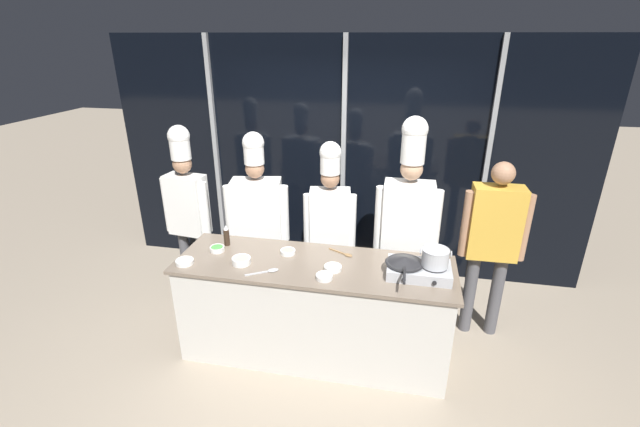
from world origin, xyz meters
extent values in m
plane|color=gray|center=(0.00, 0.00, 0.00)|extent=(24.00, 24.00, 0.00)
cube|color=black|center=(0.00, 1.63, 1.35)|extent=(5.43, 0.04, 2.70)
cube|color=gray|center=(-1.54, 1.59, 1.35)|extent=(0.05, 0.05, 2.70)
cube|color=gray|center=(0.00, 1.59, 1.35)|extent=(0.05, 0.05, 2.70)
cube|color=gray|center=(1.54, 1.59, 1.35)|extent=(0.05, 0.05, 2.70)
cube|color=beige|center=(0.00, 0.00, 0.44)|extent=(2.27, 0.70, 0.88)
cube|color=#756656|center=(0.00, 0.00, 0.90)|extent=(2.34, 0.74, 0.03)
cube|color=#B2B5BA|center=(0.85, -0.02, 0.96)|extent=(0.50, 0.32, 0.09)
cylinder|color=black|center=(0.74, -0.02, 1.01)|extent=(0.20, 0.20, 0.01)
cylinder|color=black|center=(0.74, -0.19, 0.96)|extent=(0.03, 0.01, 0.03)
cylinder|color=black|center=(0.97, -0.02, 1.01)|extent=(0.20, 0.20, 0.01)
cylinder|color=black|center=(0.97, -0.19, 0.96)|extent=(0.03, 0.01, 0.03)
cylinder|color=#232326|center=(0.74, -0.02, 1.02)|extent=(0.29, 0.29, 0.01)
cone|color=#232326|center=(0.74, -0.02, 1.04)|extent=(0.31, 0.31, 0.05)
cylinder|color=black|center=(0.74, -0.28, 1.05)|extent=(0.02, 0.23, 0.02)
cylinder|color=#B7BABF|center=(0.97, -0.02, 1.08)|extent=(0.21, 0.21, 0.14)
torus|color=#B7BABF|center=(0.97, -0.02, 1.15)|extent=(0.21, 0.21, 0.01)
torus|color=#B7BABF|center=(0.85, -0.02, 1.13)|extent=(0.01, 0.05, 0.05)
torus|color=#B7BABF|center=(1.08, -0.02, 1.13)|extent=(0.01, 0.05, 0.05)
cylinder|color=#332319|center=(-0.85, 0.18, 0.99)|extent=(0.05, 0.05, 0.15)
cone|color=white|center=(-0.85, 0.18, 1.09)|extent=(0.04, 0.04, 0.04)
cylinder|color=white|center=(-0.59, -0.12, 0.94)|extent=(0.16, 0.16, 0.05)
torus|color=white|center=(-0.59, -0.12, 0.97)|extent=(0.16, 0.16, 0.01)
cylinder|color=#EAA893|center=(-0.59, -0.12, 0.95)|extent=(0.13, 0.13, 0.03)
cylinder|color=white|center=(0.17, -0.07, 0.93)|extent=(0.14, 0.14, 0.03)
torus|color=white|center=(0.17, -0.07, 0.95)|extent=(0.15, 0.15, 0.01)
cylinder|color=silver|center=(0.17, -0.07, 0.94)|extent=(0.12, 0.12, 0.02)
cylinder|color=white|center=(-0.89, 0.05, 0.93)|extent=(0.13, 0.13, 0.04)
torus|color=white|center=(-0.89, 0.05, 0.95)|extent=(0.13, 0.13, 0.01)
cylinder|color=#4C9E47|center=(-0.89, 0.05, 0.94)|extent=(0.10, 0.10, 0.02)
cylinder|color=white|center=(-0.26, 0.12, 0.93)|extent=(0.13, 0.13, 0.03)
torus|color=white|center=(-0.26, 0.12, 0.95)|extent=(0.13, 0.13, 0.01)
cylinder|color=#E0C689|center=(-0.26, 0.12, 0.94)|extent=(0.11, 0.11, 0.02)
cylinder|color=white|center=(0.13, -0.22, 0.93)|extent=(0.13, 0.13, 0.03)
torus|color=white|center=(0.13, -0.22, 0.95)|extent=(0.14, 0.14, 0.01)
cylinder|color=beige|center=(0.13, -0.22, 0.94)|extent=(0.11, 0.11, 0.02)
cylinder|color=white|center=(-1.06, -0.22, 0.93)|extent=(0.15, 0.15, 0.03)
torus|color=white|center=(-1.06, -0.22, 0.95)|extent=(0.15, 0.15, 0.01)
cylinder|color=silver|center=(-1.06, -0.22, 0.94)|extent=(0.12, 0.12, 0.02)
cube|color=#B2B5BA|center=(-0.42, -0.26, 0.92)|extent=(0.17, 0.11, 0.01)
ellipsoid|color=#B2B5BA|center=(-0.30, -0.19, 0.92)|extent=(0.10, 0.09, 0.02)
cube|color=olive|center=(0.15, 0.24, 0.92)|extent=(0.16, 0.09, 0.01)
ellipsoid|color=olive|center=(0.26, 0.19, 0.92)|extent=(0.09, 0.08, 0.02)
cylinder|color=#4C4C51|center=(-1.34, 0.61, 0.39)|extent=(0.10, 0.10, 0.77)
cylinder|color=#4C4C51|center=(-1.56, 0.64, 0.39)|extent=(0.10, 0.10, 0.77)
cube|color=white|center=(-1.45, 0.63, 1.08)|extent=(0.42, 0.25, 0.62)
cylinder|color=white|center=(-1.24, 0.57, 1.07)|extent=(0.08, 0.08, 0.57)
cylinder|color=white|center=(-1.67, 0.62, 1.07)|extent=(0.08, 0.08, 0.57)
sphere|color=#A87A5B|center=(-1.45, 0.63, 1.51)|extent=(0.18, 0.18, 0.18)
cylinder|color=white|center=(-1.45, 0.63, 1.68)|extent=(0.19, 0.19, 0.23)
sphere|color=white|center=(-1.45, 0.63, 1.79)|extent=(0.21, 0.21, 0.21)
cylinder|color=#232326|center=(-0.59, 0.70, 0.38)|extent=(0.12, 0.12, 0.76)
cylinder|color=#232326|center=(-0.85, 0.65, 0.38)|extent=(0.12, 0.12, 0.76)
cube|color=white|center=(-0.72, 0.67, 1.07)|extent=(0.52, 0.34, 0.62)
cylinder|color=white|center=(-0.45, 0.68, 1.05)|extent=(0.10, 0.10, 0.57)
cylinder|color=white|center=(-0.98, 0.58, 1.05)|extent=(0.10, 0.10, 0.57)
sphere|color=#A87A5B|center=(-0.72, 0.67, 1.49)|extent=(0.18, 0.18, 0.18)
cylinder|color=white|center=(-0.72, 0.67, 1.65)|extent=(0.19, 0.19, 0.20)
sphere|color=white|center=(-0.72, 0.67, 1.75)|extent=(0.21, 0.21, 0.21)
cylinder|color=#232326|center=(0.12, 0.68, 0.37)|extent=(0.10, 0.10, 0.74)
cylinder|color=#232326|center=(-0.09, 0.64, 0.37)|extent=(0.10, 0.10, 0.74)
cube|color=white|center=(0.01, 0.66, 1.04)|extent=(0.41, 0.26, 0.60)
cylinder|color=white|center=(0.23, 0.66, 1.02)|extent=(0.08, 0.08, 0.55)
cylinder|color=white|center=(-0.19, 0.60, 1.02)|extent=(0.08, 0.08, 0.55)
sphere|color=#A87A5B|center=(0.01, 0.66, 1.45)|extent=(0.18, 0.18, 0.18)
cylinder|color=white|center=(0.01, 0.66, 1.60)|extent=(0.19, 0.19, 0.20)
sphere|color=white|center=(0.01, 0.66, 1.70)|extent=(0.20, 0.20, 0.20)
cylinder|color=#2D3856|center=(0.86, 0.58, 0.41)|extent=(0.12, 0.12, 0.82)
cylinder|color=#2D3856|center=(0.62, 0.58, 0.41)|extent=(0.12, 0.12, 0.82)
cube|color=white|center=(0.74, 0.58, 1.15)|extent=(0.45, 0.23, 0.66)
cylinder|color=white|center=(0.99, 0.55, 1.13)|extent=(0.09, 0.09, 0.61)
cylinder|color=white|center=(0.49, 0.55, 1.13)|extent=(0.09, 0.09, 0.61)
sphere|color=tan|center=(0.74, 0.58, 1.60)|extent=(0.20, 0.20, 0.20)
cylinder|color=white|center=(0.74, 0.58, 1.80)|extent=(0.21, 0.21, 0.29)
sphere|color=white|center=(0.74, 0.58, 1.95)|extent=(0.22, 0.22, 0.22)
cylinder|color=#4C4C51|center=(1.62, 0.61, 0.41)|extent=(0.11, 0.11, 0.82)
cylinder|color=#4C4C51|center=(1.38, 0.61, 0.41)|extent=(0.11, 0.11, 0.82)
cube|color=gold|center=(1.50, 0.61, 1.15)|extent=(0.44, 0.23, 0.66)
cylinder|color=#A87A5B|center=(1.74, 0.58, 1.14)|extent=(0.09, 0.09, 0.61)
cylinder|color=#A87A5B|center=(1.26, 0.57, 1.14)|extent=(0.09, 0.09, 0.61)
sphere|color=#A87A5B|center=(1.50, 0.61, 1.61)|extent=(0.20, 0.20, 0.20)
camera|label=1|loc=(0.67, -3.06, 2.68)|focal=24.00mm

